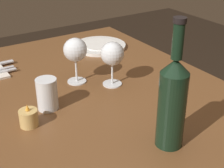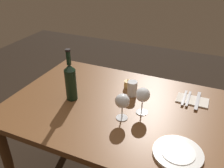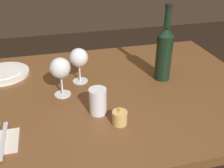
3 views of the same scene
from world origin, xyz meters
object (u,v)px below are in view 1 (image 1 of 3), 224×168
object	(u,v)px
wine_bottle	(172,101)
water_tumbler	(47,96)
dinner_plate	(100,46)
wine_glass_left	(75,51)
wine_glass_right	(112,55)
votive_candle	(29,118)

from	to	relation	value
wine_bottle	water_tumbler	xyz separation A→B (m)	(0.33, 0.19, -0.08)
water_tumbler	dinner_plate	xyz separation A→B (m)	(0.36, -0.40, -0.04)
dinner_plate	wine_glass_left	bearing A→B (deg)	136.01
wine_glass_left	wine_glass_right	size ratio (longest dim) A/B	1.04
wine_bottle	dinner_plate	distance (m)	0.73
wine_glass_left	water_tumbler	world-z (taller)	wine_glass_left
votive_candle	wine_glass_right	bearing A→B (deg)	-75.07
wine_glass_left	wine_bottle	xyz separation A→B (m)	(-0.44, -0.03, 0.01)
wine_glass_left	wine_bottle	world-z (taller)	wine_bottle
wine_glass_left	dinner_plate	bearing A→B (deg)	-43.99
wine_glass_left	dinner_plate	xyz separation A→B (m)	(0.25, -0.24, -0.11)
wine_glass_right	votive_candle	bearing A→B (deg)	104.93
votive_candle	dinner_plate	size ratio (longest dim) A/B	0.29
wine_bottle	dinner_plate	bearing A→B (deg)	-16.61
wine_glass_right	dinner_plate	world-z (taller)	wine_glass_right
wine_glass_right	votive_candle	distance (m)	0.35
wine_glass_left	water_tumbler	distance (m)	0.21
wine_glass_left	water_tumbler	size ratio (longest dim) A/B	1.65
water_tumbler	dinner_plate	world-z (taller)	water_tumbler
wine_glass_left	wine_glass_right	distance (m)	0.13
wine_glass_left	votive_candle	size ratio (longest dim) A/B	2.39
wine_glass_left	dinner_plate	size ratio (longest dim) A/B	0.70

